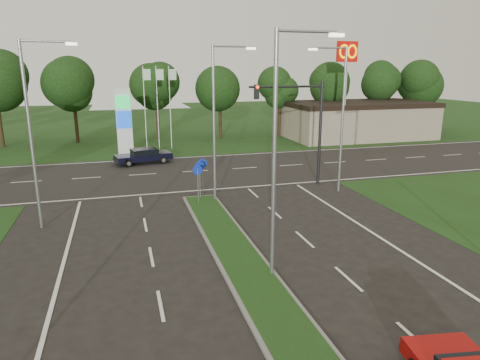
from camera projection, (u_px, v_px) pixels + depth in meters
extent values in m
cube|color=#1C3411|center=(151.00, 124.00, 61.79)|extent=(160.00, 50.00, 0.02)
cube|color=black|center=(182.00, 172.00, 32.90)|extent=(160.00, 12.00, 0.02)
cube|color=slate|center=(270.00, 305.00, 14.24)|extent=(2.00, 26.00, 0.12)
cube|color=gray|center=(357.00, 120.00, 49.35)|extent=(16.00, 9.00, 4.00)
cylinder|color=gray|center=(274.00, 161.00, 15.20)|extent=(0.16, 0.16, 9.00)
cylinder|color=gray|center=(307.00, 31.00, 14.39)|extent=(2.20, 0.10, 0.10)
cube|color=#FFF2CC|center=(337.00, 35.00, 14.71)|extent=(0.50, 0.22, 0.12)
cylinder|color=gray|center=(214.00, 126.00, 24.52)|extent=(0.16, 0.16, 9.00)
cylinder|color=gray|center=(232.00, 46.00, 23.71)|extent=(2.20, 0.10, 0.10)
cube|color=#FFF2CC|center=(251.00, 49.00, 24.02)|extent=(0.50, 0.22, 0.12)
cylinder|color=gray|center=(31.00, 138.00, 20.22)|extent=(0.16, 0.16, 9.00)
cylinder|color=gray|center=(45.00, 41.00, 19.41)|extent=(2.20, 0.10, 0.10)
cube|color=#FFF2CC|center=(71.00, 44.00, 19.72)|extent=(0.50, 0.22, 0.12)
cylinder|color=gray|center=(342.00, 122.00, 26.68)|extent=(0.16, 0.16, 9.00)
cylinder|color=gray|center=(330.00, 48.00, 25.29)|extent=(2.20, 0.10, 0.10)
cube|color=#FFF2CC|center=(313.00, 49.00, 25.02)|extent=(0.50, 0.22, 0.12)
cylinder|color=black|center=(320.00, 133.00, 28.66)|extent=(0.20, 0.20, 7.00)
cylinder|color=black|center=(286.00, 87.00, 27.23)|extent=(5.00, 0.14, 0.14)
cube|color=black|center=(257.00, 92.00, 26.78)|extent=(0.28, 0.28, 0.90)
sphere|color=#FF190C|center=(258.00, 87.00, 26.53)|extent=(0.20, 0.20, 0.20)
cylinder|color=gray|center=(198.00, 187.00, 24.62)|extent=(0.06, 0.06, 2.20)
cylinder|color=#0C26A5|center=(198.00, 170.00, 24.37)|extent=(0.56, 0.04, 0.56)
cylinder|color=gray|center=(200.00, 182.00, 25.63)|extent=(0.06, 0.06, 2.20)
cylinder|color=#0C26A5|center=(200.00, 166.00, 25.38)|extent=(0.56, 0.04, 0.56)
cylinder|color=gray|center=(203.00, 179.00, 26.36)|extent=(0.06, 0.06, 2.20)
cylinder|color=#0C26A5|center=(202.00, 163.00, 26.11)|extent=(0.56, 0.04, 0.56)
cube|color=silver|center=(124.00, 122.00, 39.48)|extent=(1.40, 0.30, 6.00)
cube|color=#0CA53F|center=(123.00, 102.00, 38.87)|extent=(1.30, 0.08, 1.20)
cube|color=#0C3FBF|center=(124.00, 120.00, 39.27)|extent=(1.30, 0.08, 1.60)
cylinder|color=silver|center=(145.00, 109.00, 40.69)|extent=(0.08, 0.08, 8.00)
cube|color=#B2D8B2|center=(147.00, 75.00, 39.98)|extent=(0.70, 0.02, 1.00)
cylinder|color=silver|center=(158.00, 109.00, 41.00)|extent=(0.08, 0.08, 8.00)
cube|color=#B2D8B2|center=(160.00, 75.00, 40.30)|extent=(0.70, 0.02, 1.00)
cylinder|color=silver|center=(170.00, 109.00, 41.32)|extent=(0.08, 0.08, 8.00)
cube|color=#B2D8B2|center=(173.00, 75.00, 40.61)|extent=(0.70, 0.02, 1.00)
cylinder|color=silver|center=(344.00, 96.00, 43.82)|extent=(0.30, 0.30, 10.00)
cube|color=#BF0C07|center=(347.00, 52.00, 42.72)|extent=(2.20, 0.35, 2.00)
torus|color=#FFC600|center=(344.00, 51.00, 42.40)|extent=(1.06, 0.16, 1.06)
torus|color=#FFC600|center=(352.00, 52.00, 42.63)|extent=(1.06, 0.16, 1.06)
cylinder|color=black|center=(161.00, 121.00, 47.26)|extent=(0.36, 0.36, 4.40)
sphere|color=black|center=(159.00, 81.00, 46.18)|extent=(6.00, 6.00, 6.00)
sphere|color=black|center=(162.00, 71.00, 45.82)|extent=(4.80, 4.80, 4.80)
cube|color=black|center=(143.00, 157.00, 35.78)|extent=(4.83, 2.73, 0.47)
cube|color=black|center=(144.00, 152.00, 35.70)|extent=(2.28, 1.95, 0.43)
cube|color=black|center=(144.00, 149.00, 35.65)|extent=(1.90, 1.79, 0.04)
cylinder|color=black|center=(128.00, 163.00, 34.46)|extent=(0.67, 0.33, 0.64)
cylinder|color=black|center=(124.00, 160.00, 35.92)|extent=(0.67, 0.33, 0.64)
cylinder|color=black|center=(163.00, 160.00, 35.75)|extent=(0.67, 0.33, 0.64)
cylinder|color=black|center=(157.00, 156.00, 37.22)|extent=(0.67, 0.33, 0.64)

